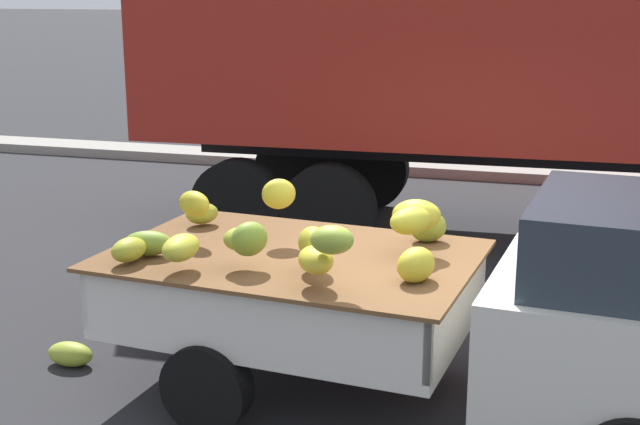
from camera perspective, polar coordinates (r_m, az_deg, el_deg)
ground at (r=6.75m, az=7.90°, el=-11.79°), size 220.00×220.00×0.00m
curb_strip at (r=14.40m, az=12.83°, el=2.55°), size 80.00×0.80×0.16m
pickup_truck at (r=6.01m, az=14.55°, el=-6.36°), size 4.83×2.18×1.70m
fallen_banana_bunch_near_tailgate at (r=7.42m, az=-16.10°, el=-8.93°), size 0.40×0.24×0.20m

